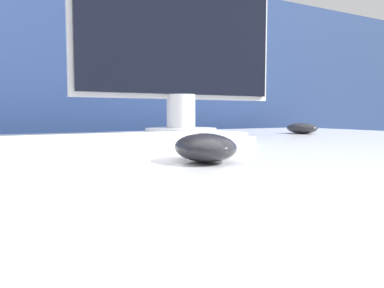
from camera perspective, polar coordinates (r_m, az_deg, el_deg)
The scene contains 5 objects.
partition_panel at distance 1.32m, azimuth -21.00°, elevation -3.07°, with size 5.00×0.03×1.33m.
computer_mouse_near at distance 0.45m, azimuth 1.98°, elevation -0.50°, with size 0.10×0.12×0.03m.
keyboard at distance 0.61m, azimuth -8.99°, elevation 0.32°, with size 0.42×0.14×0.02m.
monitor at distance 0.99m, azimuth -1.77°, elevation 14.57°, with size 0.56×0.19×0.43m.
computer_mouse_far at distance 1.12m, azimuth 16.39°, elevation 2.34°, with size 0.07×0.11×0.03m.
Camera 1 is at (-0.18, -0.61, 0.84)m, focal length 35.00 mm.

